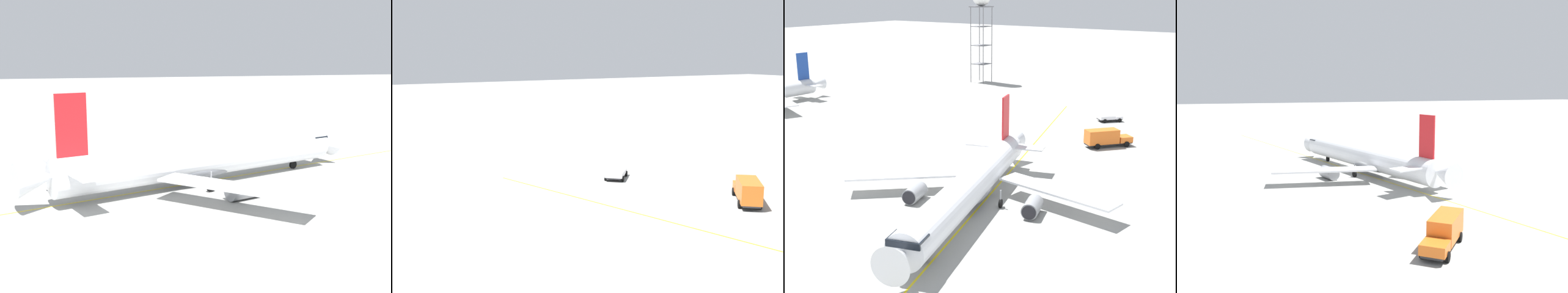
% 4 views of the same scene
% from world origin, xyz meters
% --- Properties ---
extents(catering_truck_truck, '(7.90, 7.14, 3.10)m').
position_xyz_m(catering_truck_truck, '(-33.79, 2.11, 1.67)').
color(catering_truck_truck, '#232326').
rests_on(catering_truck_truck, ground_plane).
extents(pushback_tug_truck, '(5.21, 5.13, 1.30)m').
position_xyz_m(pushback_tug_truck, '(-52.25, -4.73, 0.81)').
color(pushback_tug_truck, '#232326').
rests_on(pushback_tug_truck, ground_plane).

